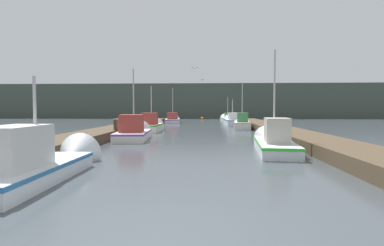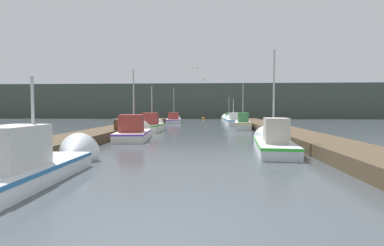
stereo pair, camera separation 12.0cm
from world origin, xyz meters
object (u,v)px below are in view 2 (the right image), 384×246
Objects in this scene: fishing_boat_0 at (41,161)px; fishing_boat_7 at (228,119)px; fishing_boat_5 at (233,121)px; mooring_piling_3 at (245,120)px; fishing_boat_6 at (174,119)px; seagull_1 at (203,80)px; mooring_piling_0 at (236,117)px; fishing_boat_3 at (152,125)px; fishing_boat_4 at (243,123)px; seagull_lead at (195,68)px; fishing_boat_1 at (272,141)px; fishing_boat_2 at (135,132)px; channel_buoy at (204,118)px; mooring_piling_1 at (234,117)px; mooring_piling_2 at (116,128)px.

fishing_boat_7 reaches higher than fishing_boat_0.
fishing_boat_5 is 5.82× the size of mooring_piling_3.
fishing_boat_6 is 11.27m from seagull_1.
mooring_piling_0 is (1.13, -0.22, 0.29)m from fishing_boat_7.
fishing_boat_4 is (7.71, 3.78, -0.02)m from fishing_boat_3.
fishing_boat_0 is 26.61m from fishing_boat_5.
fishing_boat_3 is at bearing 118.74° from seagull_1.
fishing_boat_7 is 1.19m from mooring_piling_0.
fishing_boat_3 is 4.66× the size of mooring_piling_3.
seagull_lead is at bearing -104.51° from fishing_boat_7.
fishing_boat_1 reaches higher than fishing_boat_2.
seagull_1 is (0.48, 5.72, -0.37)m from seagull_lead.
fishing_boat_3 is at bearing -114.83° from fishing_boat_7.
fishing_boat_6 is 9.60m from mooring_piling_3.
fishing_boat_2 reaches higher than channel_buoy.
fishing_boat_7 reaches higher than fishing_boat_5.
mooring_piling_0 is (1.08, 29.29, 0.24)m from fishing_boat_1.
fishing_boat_6 is at bearing -151.59° from mooring_piling_0.
fishing_boat_5 is at bearing 73.22° from fishing_boat_0.
mooring_piling_1 is at bearing -117.38° from seagull_lead.
mooring_piling_0 is 2.23× the size of seagull_lead.
mooring_piling_0 is at bearing -55.31° from channel_buoy.
fishing_boat_3 is 24.44m from mooring_piling_1.
fishing_boat_2 is 1.14× the size of fishing_boat_3.
fishing_boat_7 is at bearing 28.37° from fishing_boat_6.
mooring_piling_1 reaches higher than channel_buoy.
mooring_piling_0 is at bearing -14.54° from fishing_boat_7.
seagull_lead is at bearing -82.27° from fishing_boat_6.
fishing_boat_5 is at bearing -95.04° from mooring_piling_1.
seagull_1 is (0.30, -21.20, 4.41)m from channel_buoy.
seagull_lead is at bearing -17.13° from fishing_boat_3.
fishing_boat_5 is at bearing -38.42° from fishing_boat_6.
mooring_piling_1 is (8.36, 8.59, 0.12)m from fishing_boat_6.
seagull_lead is (3.44, -15.43, 4.53)m from fishing_boat_6.
seagull_1 is at bearing 63.62° from mooring_piling_2.
fishing_boat_5 is at bearing 61.23° from mooring_piling_2.
fishing_boat_7 reaches higher than mooring_piling_0.
fishing_boat_5 is 17.52m from mooring_piling_2.
fishing_boat_2 is 9.19× the size of seagull_1.
fishing_boat_1 is 1.17× the size of fishing_boat_2.
fishing_boat_0 is 0.91× the size of fishing_boat_1.
mooring_piling_1 is (1.02, 33.31, 0.14)m from fishing_boat_1.
fishing_boat_5 reaches higher than channel_buoy.
fishing_boat_3 is 8.08× the size of seagull_1.
fishing_boat_1 is at bearing -28.15° from mooring_piling_2.
fishing_boat_4 is 0.96× the size of fishing_boat_6.
mooring_piling_3 is (9.77, 15.70, -0.13)m from mooring_piling_2.
mooring_piling_2 is at bearing -98.76° from channel_buoy.
mooring_piling_1 is (1.07, 3.81, 0.19)m from fishing_boat_7.
fishing_boat_3 is 5.90m from mooring_piling_2.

